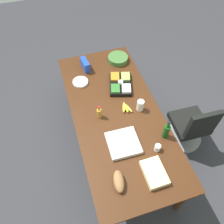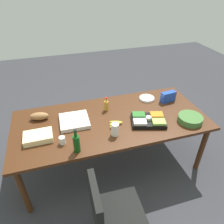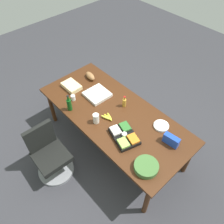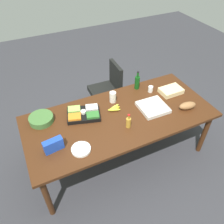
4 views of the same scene
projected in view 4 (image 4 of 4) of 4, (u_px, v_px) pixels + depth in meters
The scene contains 15 objects.
ground_plane at pixel (119, 153), 3.51m from camera, with size 10.00×10.00×0.00m, color #35353B.
conference_table at pixel (120, 119), 3.02m from camera, with size 2.49×1.12×0.79m.
office_chair at pixel (107, 94), 4.07m from camera, with size 0.56×0.56×0.91m.
pizza_box at pixel (153, 107), 3.07m from camera, with size 0.36×0.36×0.05m, color silver.
veggie_tray at pixel (84, 114), 2.95m from camera, with size 0.49×0.41×0.09m.
bread_loaf at pixel (187, 106), 3.06m from camera, with size 0.24×0.11×0.10m, color #98683D.
paper_cup at pixel (151, 89), 3.35m from camera, with size 0.07×0.07×0.09m, color white.
dressing_bottle at pixel (128, 122), 2.78m from camera, with size 0.07×0.07×0.20m.
chip_bag_blue at pixel (53, 145), 2.51m from camera, with size 0.22×0.08×0.15m, color blue.
paper_plate_stack at pixel (81, 149), 2.54m from camera, with size 0.22×0.22×0.03m, color white.
sheet_cake at pixel (171, 91), 3.33m from camera, with size 0.32×0.22×0.07m, color beige.
wine_bottle at pixel (137, 82), 3.37m from camera, with size 0.08×0.08×0.29m.
salad_bowl at pixel (41, 119), 2.88m from camera, with size 0.31×0.31×0.08m, color #437035.
mayo_jar at pixel (113, 97), 3.15m from camera, with size 0.09×0.09×0.16m, color white.
banana_bunch at pixel (114, 108), 3.05m from camera, with size 0.20×0.14×0.04m.
Camera 4 is at (-1.04, -1.94, 2.80)m, focal length 36.44 mm.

